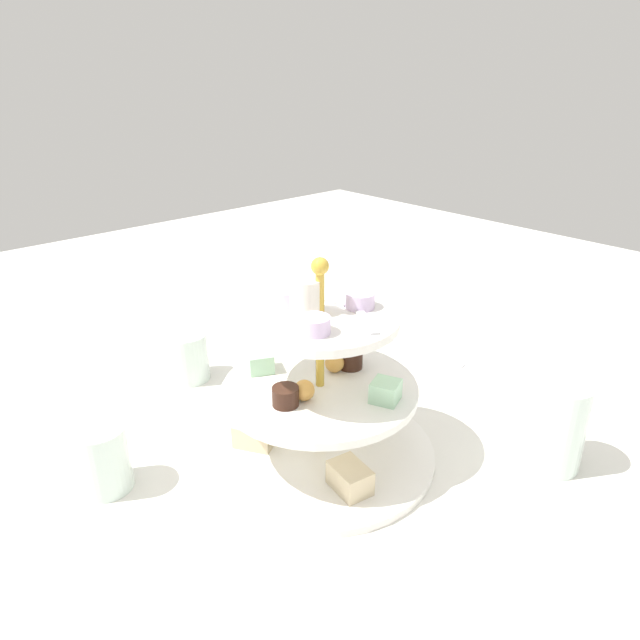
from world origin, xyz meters
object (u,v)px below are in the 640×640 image
(tiered_serving_stand, at_px, (320,401))
(teacup_with_saucer, at_px, (274,339))
(water_glass_tall_right, at_px, (556,425))
(butter_knife_right, at_px, (418,350))
(water_glass_mid_back, at_px, (103,458))
(water_glass_short_left, at_px, (188,356))

(tiered_serving_stand, xyz_separation_m, teacup_with_saucer, (0.26, -0.13, -0.05))
(teacup_with_saucer, bearing_deg, water_glass_tall_right, -172.52)
(butter_knife_right, bearing_deg, water_glass_tall_right, 151.48)
(teacup_with_saucer, distance_m, water_glass_mid_back, 0.38)
(teacup_with_saucer, relative_size, water_glass_mid_back, 1.12)
(butter_knife_right, relative_size, water_glass_mid_back, 2.12)
(water_glass_tall_right, distance_m, butter_knife_right, 0.33)
(tiered_serving_stand, height_order, water_glass_short_left, tiered_serving_stand)
(butter_knife_right, distance_m, water_glass_mid_back, 0.54)
(water_glass_short_left, distance_m, butter_knife_right, 0.38)
(water_glass_short_left, bearing_deg, water_glass_mid_back, 128.09)
(water_glass_tall_right, bearing_deg, teacup_with_saucer, 7.48)
(teacup_with_saucer, height_order, water_glass_mid_back, water_glass_mid_back)
(water_glass_tall_right, xyz_separation_m, water_glass_short_left, (0.48, 0.21, -0.02))
(water_glass_mid_back, bearing_deg, tiered_serving_stand, -118.63)
(water_glass_short_left, relative_size, teacup_with_saucer, 0.84)
(water_glass_tall_right, relative_size, butter_knife_right, 0.66)
(tiered_serving_stand, relative_size, teacup_with_saucer, 3.15)
(water_glass_tall_right, xyz_separation_m, butter_knife_right, (0.30, -0.12, -0.05))
(butter_knife_right, height_order, water_glass_mid_back, water_glass_mid_back)
(water_glass_tall_right, bearing_deg, butter_knife_right, -22.02)
(water_glass_short_left, xyz_separation_m, water_glass_mid_back, (-0.16, 0.20, 0.00))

